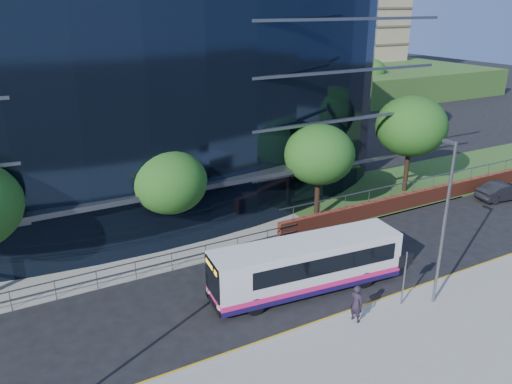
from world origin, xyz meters
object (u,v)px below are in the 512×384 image
pedestrian (356,303)px  street_sign (405,267)px  streetlight_east (444,221)px  tree_far_d (411,126)px  city_bus (308,264)px  parked_car (502,191)px  tree_dist_f (371,71)px  tree_far_b (170,182)px  tree_dist_e (288,78)px  tree_far_c (319,155)px

pedestrian → street_sign: bearing=-101.7°
streetlight_east → pedestrian: streetlight_east is taller
streetlight_east → tree_far_d: bearing=50.6°
city_bus → parked_car: (19.73, 3.41, -0.76)m
tree_dist_f → pedestrian: size_ratio=3.32×
tree_dist_f → streetlight_east: bearing=-127.6°
tree_far_b → tree_dist_e: (27.00, 30.50, 0.33)m
tree_far_d → pedestrian: bearing=-141.0°
tree_far_b → tree_far_c: size_ratio=0.93×
tree_dist_e → streetlight_east: 45.85m
tree_dist_e → streetlight_east: bearing=-113.1°
tree_far_d → tree_dist_e: 31.06m
street_sign → streetlight_east: (1.50, -0.59, 2.29)m
parked_car → street_sign: bearing=119.4°
tree_far_b → tree_dist_f: (43.00, 32.50, 0.00)m
tree_far_d → tree_far_c: bearing=-173.7°
streetlight_east → city_bus: size_ratio=0.79×
tree_dist_f → pedestrian: 58.11m
street_sign → tree_far_b: tree_far_b is taller
tree_far_c → tree_dist_e: size_ratio=1.00×
tree_far_c → city_bus: bearing=-128.1°
street_sign → pedestrian: bearing=-180.0°
tree_dist_e → city_bus: (-22.58, -38.11, -3.11)m
tree_far_c → tree_dist_f: 46.67m
tree_far_d → streetlight_east: size_ratio=0.93×
tree_dist_e → streetlight_east: (-18.00, -42.17, -0.10)m
tree_far_b → tree_far_c: 10.02m
tree_far_b → parked_car: bearing=-9.9°
tree_dist_e → streetlight_east: size_ratio=0.81×
tree_far_b → tree_dist_e: tree_dist_e is taller
tree_dist_e → parked_car: tree_dist_e is taller
tree_far_c → pedestrian: (-5.30, -10.59, -3.48)m
tree_far_b → city_bus: size_ratio=0.60×
street_sign → city_bus: street_sign is taller
tree_far_b → tree_dist_f: 53.90m
street_sign → tree_far_d: tree_far_d is taller
tree_far_d → tree_dist_f: tree_far_d is taller
tree_far_c → tree_dist_e: bearing=61.3°
tree_far_b → parked_car: 24.77m
tree_far_b → tree_dist_e: size_ratio=0.93×
tree_far_c → pedestrian: 12.34m
tree_far_d → tree_dist_f: bearing=53.1°
parked_car → tree_dist_f: bearing=-20.2°
pedestrian → tree_dist_e: bearing=-39.9°
street_sign → tree_dist_f: 56.25m
tree_dist_e → city_bus: 44.41m
parked_car → pedestrian: size_ratio=2.21×
tree_dist_f → tree_far_b: bearing=-142.9°
tree_far_c → tree_dist_e: (17.00, 31.00, 0.00)m
tree_far_c → tree_far_b: bearing=177.1°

